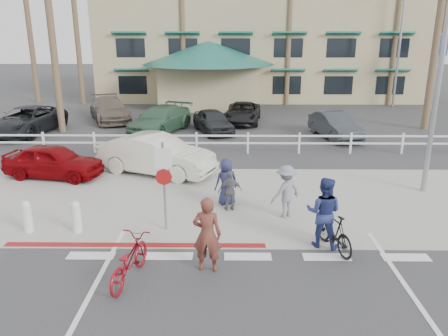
{
  "coord_description": "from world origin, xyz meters",
  "views": [
    {
      "loc": [
        -0.49,
        -9.31,
        5.48
      ],
      "look_at": [
        -0.64,
        3.39,
        1.5
      ],
      "focal_mm": 35.0,
      "sensor_mm": 36.0,
      "label": 1
    }
  ],
  "objects_px": {
    "car_white_sedan": "(157,155)",
    "sign_post": "(164,182)",
    "bike_red": "(129,260)",
    "car_red_compact": "(53,161)",
    "bike_black": "(334,231)"
  },
  "relations": [
    {
      "from": "bike_red",
      "to": "sign_post",
      "type": "bearing_deg",
      "value": -88.07
    },
    {
      "from": "bike_black",
      "to": "car_red_compact",
      "type": "xyz_separation_m",
      "value": [
        -9.58,
        5.88,
        0.13
      ]
    },
    {
      "from": "bike_red",
      "to": "bike_black",
      "type": "height_order",
      "value": "bike_black"
    },
    {
      "from": "bike_black",
      "to": "sign_post",
      "type": "bearing_deg",
      "value": -32.2
    },
    {
      "from": "car_white_sedan",
      "to": "car_red_compact",
      "type": "distance_m",
      "value": 3.99
    },
    {
      "from": "bike_red",
      "to": "bike_black",
      "type": "xyz_separation_m",
      "value": [
        5.01,
        1.54,
        0.01
      ]
    },
    {
      "from": "sign_post",
      "to": "bike_black",
      "type": "relative_size",
      "value": 1.67
    },
    {
      "from": "sign_post",
      "to": "bike_black",
      "type": "distance_m",
      "value": 4.78
    },
    {
      "from": "bike_red",
      "to": "car_red_compact",
      "type": "height_order",
      "value": "car_red_compact"
    },
    {
      "from": "sign_post",
      "to": "car_white_sedan",
      "type": "xyz_separation_m",
      "value": [
        -1.08,
        5.21,
        -0.67
      ]
    },
    {
      "from": "car_white_sedan",
      "to": "bike_black",
      "type": "bearing_deg",
      "value": -116.09
    },
    {
      "from": "sign_post",
      "to": "car_white_sedan",
      "type": "distance_m",
      "value": 5.36
    },
    {
      "from": "bike_black",
      "to": "car_red_compact",
      "type": "relative_size",
      "value": 0.45
    },
    {
      "from": "car_white_sedan",
      "to": "sign_post",
      "type": "bearing_deg",
      "value": -145.87
    },
    {
      "from": "bike_black",
      "to": "car_white_sedan",
      "type": "height_order",
      "value": "car_white_sedan"
    }
  ]
}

